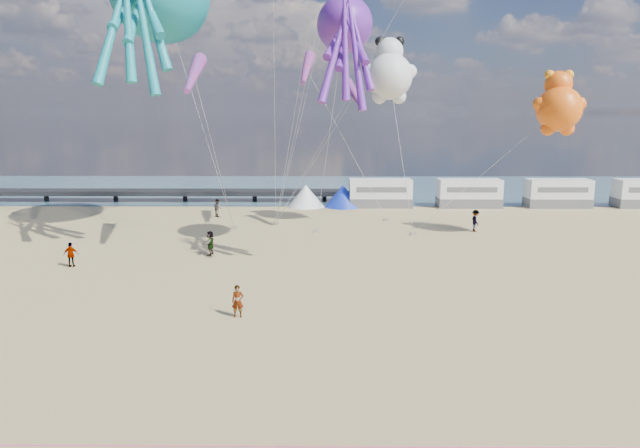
# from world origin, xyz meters

# --- Properties ---
(ground) EXTENTS (120.00, 120.00, 0.00)m
(ground) POSITION_xyz_m (0.00, 0.00, 0.00)
(ground) COLOR tan
(ground) RESTS_ON ground
(water) EXTENTS (120.00, 120.00, 0.00)m
(water) POSITION_xyz_m (0.00, 55.00, 0.02)
(water) COLOR #385B6C
(water) RESTS_ON ground
(pier) EXTENTS (60.00, 3.00, 0.50)m
(pier) POSITION_xyz_m (-28.00, 44.00, 1.00)
(pier) COLOR black
(pier) RESTS_ON ground
(motorhome_0) EXTENTS (6.60, 2.50, 3.00)m
(motorhome_0) POSITION_xyz_m (6.00, 40.00, 1.50)
(motorhome_0) COLOR silver
(motorhome_0) RESTS_ON ground
(motorhome_1) EXTENTS (6.60, 2.50, 3.00)m
(motorhome_1) POSITION_xyz_m (15.50, 40.00, 1.50)
(motorhome_1) COLOR silver
(motorhome_1) RESTS_ON ground
(motorhome_2) EXTENTS (6.60, 2.50, 3.00)m
(motorhome_2) POSITION_xyz_m (25.00, 40.00, 1.50)
(motorhome_2) COLOR silver
(motorhome_2) RESTS_ON ground
(tent_white) EXTENTS (4.00, 4.00, 2.40)m
(tent_white) POSITION_xyz_m (-2.00, 40.00, 1.20)
(tent_white) COLOR white
(tent_white) RESTS_ON ground
(tent_blue) EXTENTS (4.00, 4.00, 2.40)m
(tent_blue) POSITION_xyz_m (2.00, 40.00, 1.20)
(tent_blue) COLOR #1933CC
(tent_blue) RESTS_ON ground
(rope_line) EXTENTS (34.00, 0.03, 0.03)m
(rope_line) POSITION_xyz_m (0.00, -5.00, 0.02)
(rope_line) COLOR #F2338C
(rope_line) RESTS_ON ground
(standing_person) EXTENTS (0.62, 0.43, 1.62)m
(standing_person) POSITION_xyz_m (-4.26, 6.18, 0.81)
(standing_person) COLOR tan
(standing_person) RESTS_ON ground
(beachgoer_1) EXTENTS (0.95, 1.02, 1.74)m
(beachgoer_1) POSITION_xyz_m (-10.38, 33.86, 0.87)
(beachgoer_1) COLOR #7F6659
(beachgoer_1) RESTS_ON ground
(beachgoer_2) EXTENTS (0.75, 0.94, 1.87)m
(beachgoer_2) POSITION_xyz_m (12.86, 27.06, 0.93)
(beachgoer_2) COLOR #7F6659
(beachgoer_2) RESTS_ON ground
(beachgoer_3) EXTENTS (1.11, 0.69, 1.65)m
(beachgoer_3) POSITION_xyz_m (-16.58, 15.44, 0.82)
(beachgoer_3) COLOR #7F6659
(beachgoer_3) RESTS_ON ground
(beachgoer_4) EXTENTS (0.59, 1.07, 1.73)m
(beachgoer_4) POSITION_xyz_m (-8.10, 18.72, 0.87)
(beachgoer_4) COLOR #7F6659
(beachgoer_4) RESTS_ON ground
(sandbag_a) EXTENTS (0.50, 0.35, 0.22)m
(sandbag_a) POSITION_xyz_m (-7.87, 27.97, 0.11)
(sandbag_a) COLOR gray
(sandbag_a) RESTS_ON ground
(sandbag_b) EXTENTS (0.50, 0.35, 0.22)m
(sandbag_b) POSITION_xyz_m (-0.71, 26.49, 0.11)
(sandbag_b) COLOR gray
(sandbag_b) RESTS_ON ground
(sandbag_c) EXTENTS (0.50, 0.35, 0.22)m
(sandbag_c) POSITION_xyz_m (7.36, 25.53, 0.11)
(sandbag_c) COLOR gray
(sandbag_c) RESTS_ON ground
(sandbag_d) EXTENTS (0.50, 0.35, 0.22)m
(sandbag_d) POSITION_xyz_m (5.83, 31.94, 0.11)
(sandbag_d) COLOR gray
(sandbag_d) RESTS_ON ground
(sandbag_e) EXTENTS (0.50, 0.35, 0.22)m
(sandbag_e) POSITION_xyz_m (-4.38, 29.99, 0.11)
(sandbag_e) COLOR gray
(sandbag_e) RESTS_ON ground
(kite_octopus_purple) EXTENTS (4.54, 9.05, 9.98)m
(kite_octopus_purple) POSITION_xyz_m (1.35, 19.44, 15.74)
(kite_octopus_purple) COLOR #63239C
(kite_panda) EXTENTS (4.84, 4.58, 6.54)m
(kite_panda) POSITION_xyz_m (5.42, 28.28, 12.91)
(kite_panda) COLOR silver
(kite_teddy_orange) EXTENTS (4.84, 4.66, 5.84)m
(kite_teddy_orange) POSITION_xyz_m (17.80, 23.57, 10.23)
(kite_teddy_orange) COLOR #FD6111
(windsock_left) EXTENTS (1.71, 7.47, 7.40)m
(windsock_left) POSITION_xyz_m (-9.01, 19.80, 12.55)
(windsock_left) COLOR red
(windsock_mid) EXTENTS (1.43, 5.87, 5.81)m
(windsock_mid) POSITION_xyz_m (-1.47, 27.38, 13.48)
(windsock_mid) COLOR red
(windsock_right) EXTENTS (2.16, 4.76, 4.69)m
(windsock_right) POSITION_xyz_m (2.47, 26.48, 11.33)
(windsock_right) COLOR red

